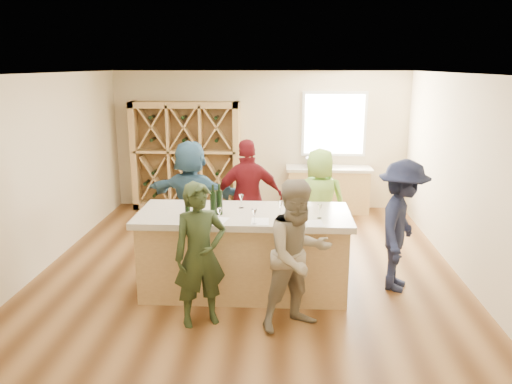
# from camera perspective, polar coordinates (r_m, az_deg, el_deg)

# --- Properties ---
(floor) EXTENTS (6.00, 7.00, 0.10)m
(floor) POSITION_cam_1_polar(r_m,az_deg,el_deg) (7.33, -0.88, -9.50)
(floor) COLOR brown
(floor) RESTS_ON ground
(ceiling) EXTENTS (6.00, 7.00, 0.10)m
(ceiling) POSITION_cam_1_polar(r_m,az_deg,el_deg) (6.71, -0.98, 13.79)
(ceiling) COLOR white
(ceiling) RESTS_ON ground
(wall_back) EXTENTS (6.00, 0.10, 2.80)m
(wall_back) POSITION_cam_1_polar(r_m,az_deg,el_deg) (10.36, 0.47, 5.95)
(wall_back) COLOR beige
(wall_back) RESTS_ON ground
(wall_front) EXTENTS (6.00, 0.10, 2.80)m
(wall_front) POSITION_cam_1_polar(r_m,az_deg,el_deg) (3.52, -5.10, -11.23)
(wall_front) COLOR beige
(wall_front) RESTS_ON ground
(wall_left) EXTENTS (0.10, 7.00, 2.80)m
(wall_left) POSITION_cam_1_polar(r_m,az_deg,el_deg) (7.71, -24.16, 1.75)
(wall_left) COLOR beige
(wall_left) RESTS_ON ground
(wall_right) EXTENTS (0.10, 7.00, 2.80)m
(wall_right) POSITION_cam_1_polar(r_m,az_deg,el_deg) (7.32, 23.62, 1.19)
(wall_right) COLOR beige
(wall_right) RESTS_ON ground
(window_frame) EXTENTS (1.30, 0.06, 1.30)m
(window_frame) POSITION_cam_1_polar(r_m,az_deg,el_deg) (10.28, 8.91, 7.67)
(window_frame) COLOR white
(window_frame) RESTS_ON wall_back
(window_pane) EXTENTS (1.18, 0.01, 1.18)m
(window_pane) POSITION_cam_1_polar(r_m,az_deg,el_deg) (10.24, 8.93, 7.65)
(window_pane) COLOR white
(window_pane) RESTS_ON wall_back
(wine_rack) EXTENTS (2.20, 0.45, 2.20)m
(wine_rack) POSITION_cam_1_polar(r_m,az_deg,el_deg) (10.32, -7.98, 4.08)
(wine_rack) COLOR tan
(wine_rack) RESTS_ON floor
(back_counter_base) EXTENTS (1.60, 0.58, 0.86)m
(back_counter_base) POSITION_cam_1_polar(r_m,az_deg,el_deg) (10.24, 8.22, 0.16)
(back_counter_base) COLOR tan
(back_counter_base) RESTS_ON floor
(back_counter_top) EXTENTS (1.70, 0.62, 0.06)m
(back_counter_top) POSITION_cam_1_polar(r_m,az_deg,el_deg) (10.14, 8.31, 2.68)
(back_counter_top) COLOR beige
(back_counter_top) RESTS_ON back_counter_base
(sink) EXTENTS (0.54, 0.54, 0.19)m
(sink) POSITION_cam_1_polar(r_m,az_deg,el_deg) (10.10, 7.20, 3.38)
(sink) COLOR silver
(sink) RESTS_ON back_counter_top
(faucet) EXTENTS (0.02, 0.02, 0.30)m
(faucet) POSITION_cam_1_polar(r_m,az_deg,el_deg) (10.26, 7.15, 3.89)
(faucet) COLOR silver
(faucet) RESTS_ON back_counter_top
(tasting_counter_base) EXTENTS (2.60, 1.00, 1.00)m
(tasting_counter_base) POSITION_cam_1_polar(r_m,az_deg,el_deg) (6.58, -1.36, -7.18)
(tasting_counter_base) COLOR tan
(tasting_counter_base) RESTS_ON floor
(tasting_counter_top) EXTENTS (2.72, 1.12, 0.08)m
(tasting_counter_top) POSITION_cam_1_polar(r_m,az_deg,el_deg) (6.40, -1.39, -2.69)
(tasting_counter_top) COLOR beige
(tasting_counter_top) RESTS_ON tasting_counter_base
(wine_bottle_b) EXTENTS (0.08, 0.08, 0.27)m
(wine_bottle_b) POSITION_cam_1_polar(r_m,az_deg,el_deg) (6.16, -7.83, -1.83)
(wine_bottle_b) COLOR black
(wine_bottle_b) RESTS_ON tasting_counter_top
(wine_bottle_c) EXTENTS (0.09, 0.09, 0.29)m
(wine_bottle_c) POSITION_cam_1_polar(r_m,az_deg,el_deg) (6.34, -6.58, -1.22)
(wine_bottle_c) COLOR black
(wine_bottle_c) RESTS_ON tasting_counter_top
(wine_bottle_d) EXTENTS (0.10, 0.10, 0.32)m
(wine_bottle_d) POSITION_cam_1_polar(r_m,az_deg,el_deg) (6.21, -4.91, -1.33)
(wine_bottle_d) COLOR black
(wine_bottle_d) RESTS_ON tasting_counter_top
(wine_bottle_e) EXTENTS (0.10, 0.10, 0.31)m
(wine_bottle_e) POSITION_cam_1_polar(r_m,az_deg,el_deg) (6.28, -4.20, -1.19)
(wine_bottle_e) COLOR black
(wine_bottle_e) RESTS_ON tasting_counter_top
(wine_glass_a) EXTENTS (0.09, 0.09, 0.19)m
(wine_glass_a) POSITION_cam_1_polar(r_m,az_deg,el_deg) (5.93, -4.18, -2.75)
(wine_glass_a) COLOR white
(wine_glass_a) RESTS_ON tasting_counter_top
(wine_glass_b) EXTENTS (0.08, 0.08, 0.18)m
(wine_glass_b) POSITION_cam_1_polar(r_m,az_deg,el_deg) (5.90, -0.19, -2.86)
(wine_glass_b) COLOR white
(wine_glass_b) RESTS_ON tasting_counter_top
(wine_glass_c) EXTENTS (0.08, 0.08, 0.17)m
(wine_glass_c) POSITION_cam_1_polar(r_m,az_deg,el_deg) (5.89, 4.93, -3.00)
(wine_glass_c) COLOR white
(wine_glass_c) RESTS_ON tasting_counter_top
(wine_glass_d) EXTENTS (0.09, 0.09, 0.19)m
(wine_glass_d) POSITION_cam_1_polar(r_m,az_deg,el_deg) (6.24, 2.80, -1.90)
(wine_glass_d) COLOR white
(wine_glass_d) RESTS_ON tasting_counter_top
(wine_glass_e) EXTENTS (0.09, 0.09, 0.17)m
(wine_glass_e) POSITION_cam_1_polar(r_m,az_deg,el_deg) (6.17, 7.28, -2.24)
(wine_glass_e) COLOR white
(wine_glass_e) RESTS_ON tasting_counter_top
(tasting_menu_a) EXTENTS (0.30, 0.36, 0.00)m
(tasting_menu_a) POSITION_cam_1_polar(r_m,az_deg,el_deg) (6.07, -4.54, -3.29)
(tasting_menu_a) COLOR white
(tasting_menu_a) RESTS_ON tasting_counter_top
(tasting_menu_b) EXTENTS (0.22, 0.29, 0.00)m
(tasting_menu_b) POSITION_cam_1_polar(r_m,az_deg,el_deg) (6.03, 0.47, -3.37)
(tasting_menu_b) COLOR white
(tasting_menu_b) RESTS_ON tasting_counter_top
(tasting_menu_c) EXTENTS (0.23, 0.30, 0.00)m
(tasting_menu_c) POSITION_cam_1_polar(r_m,az_deg,el_deg) (5.99, 6.73, -3.58)
(tasting_menu_c) COLOR white
(tasting_menu_c) RESTS_ON tasting_counter_top
(person_near_left) EXTENTS (0.74, 0.66, 1.67)m
(person_near_left) POSITION_cam_1_polar(r_m,az_deg,el_deg) (5.69, -6.41, -7.16)
(person_near_left) COLOR #263319
(person_near_left) RESTS_ON floor
(person_near_right) EXTENTS (0.96, 0.83, 1.73)m
(person_near_right) POSITION_cam_1_polar(r_m,az_deg,el_deg) (5.59, 4.87, -7.24)
(person_near_right) COLOR gray
(person_near_right) RESTS_ON floor
(person_server) EXTENTS (0.89, 1.24, 1.75)m
(person_server) POSITION_cam_1_polar(r_m,az_deg,el_deg) (6.79, 16.27, -3.73)
(person_server) COLOR #191E38
(person_server) RESTS_ON floor
(person_far_mid) EXTENTS (1.17, 0.79, 1.83)m
(person_far_mid) POSITION_cam_1_polar(r_m,az_deg,el_deg) (7.67, -0.88, -0.75)
(person_far_mid) COLOR #590F14
(person_far_mid) RESTS_ON floor
(person_far_right) EXTENTS (0.86, 0.59, 1.70)m
(person_far_right) POSITION_cam_1_polar(r_m,az_deg,el_deg) (7.74, 7.23, -1.24)
(person_far_right) COLOR #8CC64C
(person_far_right) RESTS_ON floor
(person_far_left) EXTENTS (1.76, 1.02, 1.79)m
(person_far_left) POSITION_cam_1_polar(r_m,az_deg,el_deg) (7.93, -7.38, -0.52)
(person_far_left) COLOR #335972
(person_far_left) RESTS_ON floor
(wine_glass_f) EXTENTS (0.07, 0.07, 0.18)m
(wine_glass_f) POSITION_cam_1_polar(r_m,az_deg,el_deg) (6.56, -1.69, -1.08)
(wine_glass_f) COLOR white
(wine_glass_f) RESTS_ON tasting_counter_top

